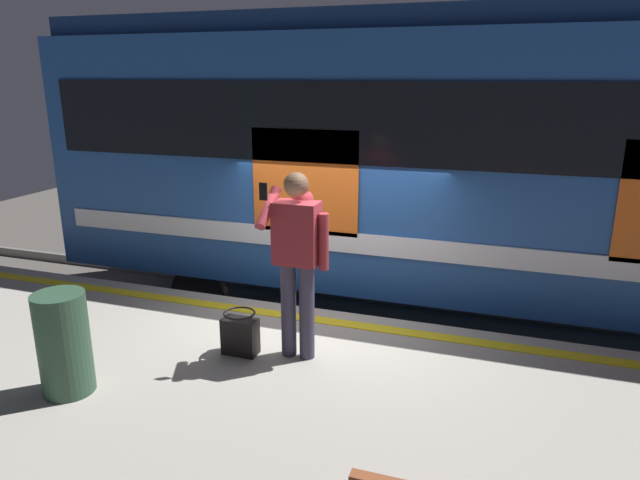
{
  "coord_description": "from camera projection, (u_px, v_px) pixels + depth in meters",
  "views": [
    {
      "loc": [
        -1.88,
        5.63,
        3.51
      ],
      "look_at": [
        -0.06,
        0.3,
        1.87
      ],
      "focal_mm": 32.0,
      "sensor_mm": 36.0,
      "label": 1
    }
  ],
  "objects": [
    {
      "name": "train_carriage",
      "position": [
        489.0,
        151.0,
        7.27
      ],
      "size": [
        11.16,
        3.01,
        4.05
      ],
      "color": "#1E478C",
      "rests_on": "ground"
    },
    {
      "name": "ground_plane",
      "position": [
        323.0,
        385.0,
        6.68
      ],
      "size": [
        23.93,
        23.93,
        0.0
      ],
      "primitive_type": "plane",
      "color": "#4C4742"
    },
    {
      "name": "passenger",
      "position": [
        297.0,
        250.0,
        5.08
      ],
      "size": [
        0.57,
        0.55,
        1.74
      ],
      "color": "#383347",
      "rests_on": "platform"
    },
    {
      "name": "handbag",
      "position": [
        240.0,
        334.0,
        5.34
      ],
      "size": [
        0.33,
        0.3,
        0.42
      ],
      "color": "black",
      "rests_on": "platform"
    },
    {
      "name": "track_rail_far",
      "position": [
        377.0,
        297.0,
        9.1
      ],
      "size": [
        20.04,
        0.08,
        0.16
      ],
      "primitive_type": "cube",
      "color": "slate",
      "rests_on": "ground"
    },
    {
      "name": "trash_bin",
      "position": [
        64.0,
        344.0,
        4.64
      ],
      "size": [
        0.42,
        0.42,
        0.87
      ],
      "primitive_type": "cylinder",
      "color": "#2D4C38",
      "rests_on": "platform"
    },
    {
      "name": "platform",
      "position": [
        229.0,
        479.0,
        4.43
      ],
      "size": [
        15.41,
        4.66,
        0.97
      ],
      "primitive_type": "cube",
      "color": "#9E998E",
      "rests_on": "ground"
    },
    {
      "name": "track_rail_near",
      "position": [
        353.0,
        335.0,
        7.8
      ],
      "size": [
        20.04,
        0.08,
        0.16
      ],
      "primitive_type": "cube",
      "color": "slate",
      "rests_on": "ground"
    },
    {
      "name": "safety_line",
      "position": [
        315.0,
        319.0,
        6.13
      ],
      "size": [
        15.1,
        0.16,
        0.01
      ],
      "primitive_type": "cube",
      "color": "yellow",
      "rests_on": "platform"
    }
  ]
}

